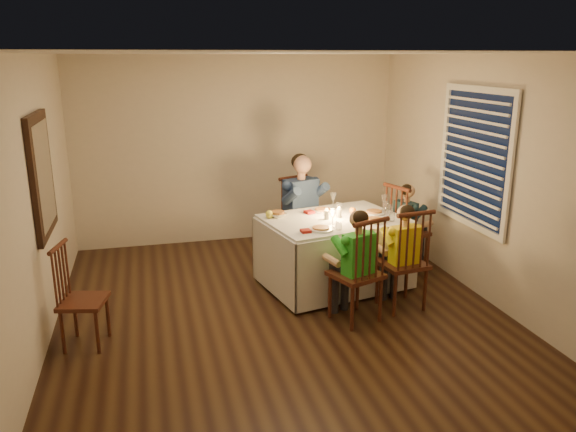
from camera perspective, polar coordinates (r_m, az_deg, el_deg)
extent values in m
plane|color=black|center=(6.00, -0.82, -9.48)|extent=(5.00, 5.00, 0.00)
cube|color=beige|center=(5.50, -24.29, 1.14)|extent=(0.02, 5.00, 2.60)
cube|color=beige|center=(6.46, 18.96, 3.70)|extent=(0.02, 5.00, 2.60)
cube|color=beige|center=(7.97, -5.14, 6.68)|extent=(4.50, 0.02, 2.60)
plane|color=white|center=(5.42, -0.94, 16.22)|extent=(5.00, 5.00, 0.00)
cube|color=silver|center=(6.37, 4.73, -0.39)|extent=(1.70, 1.36, 0.04)
cube|color=silver|center=(6.94, 2.33, -2.30)|extent=(1.52, 0.33, 0.75)
cube|color=silver|center=(6.05, 7.32, -5.20)|extent=(1.52, 0.33, 0.75)
cube|color=silver|center=(6.89, 10.14, -2.67)|extent=(0.25, 1.10, 0.75)
cube|color=silver|center=(6.15, -1.52, -4.72)|extent=(0.25, 1.10, 0.75)
cylinder|color=silver|center=(6.62, 3.55, 0.55)|extent=(0.31, 0.31, 0.02)
cylinder|color=silver|center=(5.91, 3.36, -1.34)|extent=(0.31, 0.31, 0.02)
cylinder|color=silver|center=(6.29, 8.80, -0.45)|extent=(0.31, 0.31, 0.02)
cylinder|color=silver|center=(6.60, 8.74, 0.35)|extent=(0.31, 0.31, 0.02)
cylinder|color=silver|center=(6.30, 3.94, 0.11)|extent=(0.06, 0.06, 0.10)
cylinder|color=silver|center=(6.38, 5.20, 0.28)|extent=(0.06, 0.06, 0.10)
sphere|color=#FFF043|center=(6.33, -1.91, 0.18)|extent=(0.09, 0.09, 0.09)
sphere|color=orange|center=(6.53, 6.58, 0.54)|extent=(0.08, 0.08, 0.08)
imported|color=silver|center=(6.37, -1.05, 0.10)|extent=(0.26, 0.26, 0.05)
cube|color=black|center=(5.75, -23.75, 3.82)|extent=(0.05, 0.95, 1.15)
cube|color=white|center=(5.74, -23.48, 3.85)|extent=(0.01, 0.78, 0.98)
cube|color=black|center=(6.49, 18.49, 5.61)|extent=(0.01, 1.20, 1.40)
cube|color=white|center=(6.49, 18.38, 5.61)|extent=(0.03, 1.34, 1.54)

